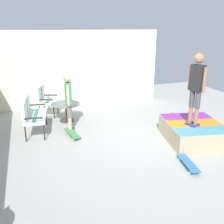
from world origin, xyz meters
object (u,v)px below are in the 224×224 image
(skate_ramp, at_px, (194,131))
(patio_table, at_px, (66,109))
(skateboard_spare, at_px, (188,163))
(skateboard_by_bench, at_px, (72,133))
(patio_bench, at_px, (31,112))
(patio_chair_near_house, at_px, (45,98))
(person_watching, at_px, (69,99))
(person_skater, at_px, (197,84))

(skate_ramp, relative_size, patio_table, 2.54)
(skateboard_spare, bearing_deg, skateboard_by_bench, 40.72)
(skateboard_by_bench, bearing_deg, patio_table, -2.31)
(skate_ramp, height_order, skateboard_by_bench, skate_ramp)
(skate_ramp, relative_size, patio_bench, 1.75)
(patio_chair_near_house, distance_m, skateboard_by_bench, 2.13)
(skateboard_by_bench, relative_size, skateboard_spare, 1.00)
(person_watching, relative_size, skateboard_spare, 2.01)
(patio_chair_near_house, bearing_deg, person_watching, -161.11)
(skateboard_by_bench, bearing_deg, person_skater, -116.67)
(patio_bench, relative_size, patio_chair_near_house, 1.29)
(person_watching, height_order, skateboard_by_bench, person_watching)
(skate_ramp, distance_m, patio_bench, 4.44)
(patio_chair_near_house, bearing_deg, skateboard_by_bench, -165.04)
(skate_ramp, height_order, patio_chair_near_house, patio_chair_near_house)
(patio_table, bearing_deg, person_watching, 177.34)
(patio_bench, bearing_deg, skate_ramp, -115.45)
(patio_table, distance_m, skateboard_spare, 4.18)
(person_skater, relative_size, skateboard_spare, 2.17)
(patio_bench, bearing_deg, person_watching, -101.67)
(person_skater, bearing_deg, patio_chair_near_house, 44.48)
(patio_table, bearing_deg, skateboard_spare, -151.23)
(skate_ramp, height_order, person_watching, person_watching)
(patio_bench, xyz_separation_m, person_watching, (-0.21, -1.02, 0.35))
(skate_ramp, distance_m, skateboard_by_bench, 3.26)
(patio_bench, xyz_separation_m, skateboard_spare, (-3.01, -3.07, -0.53))
(person_skater, bearing_deg, skateboard_by_bench, 63.33)
(patio_chair_near_house, distance_m, person_watching, 1.71)
(skateboard_spare, bearing_deg, person_watching, 36.22)
(person_watching, bearing_deg, skateboard_spare, -143.78)
(patio_chair_near_house, distance_m, skateboard_spare, 5.12)
(patio_chair_near_house, height_order, person_watching, person_watching)
(patio_bench, xyz_separation_m, patio_table, (0.65, -1.06, -0.21))
(person_skater, relative_size, skateboard_by_bench, 2.17)
(patio_bench, height_order, patio_chair_near_house, same)
(patio_bench, height_order, person_skater, person_skater)
(patio_chair_near_house, xyz_separation_m, skateboard_by_bench, (-1.99, -0.53, -0.53))
(patio_table, relative_size, skateboard_spare, 1.09)
(skate_ramp, xyz_separation_m, patio_table, (2.55, 2.94, 0.16))
(patio_bench, relative_size, person_watching, 0.79)
(patio_bench, distance_m, patio_table, 1.26)
(patio_bench, distance_m, person_watching, 1.10)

